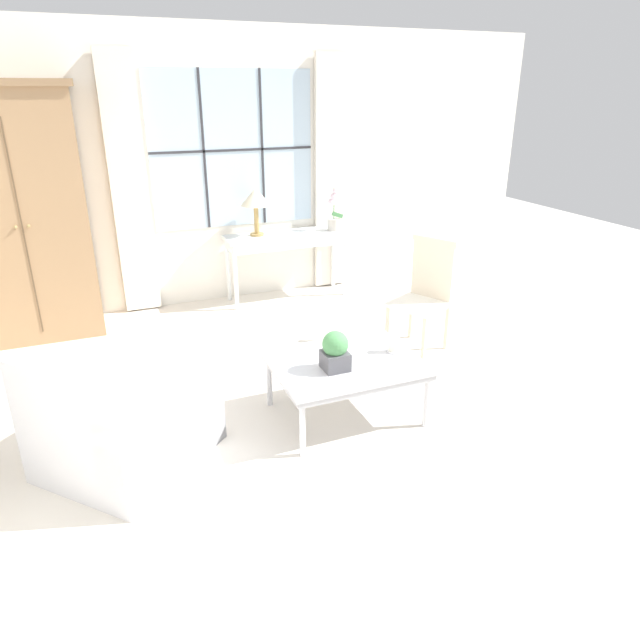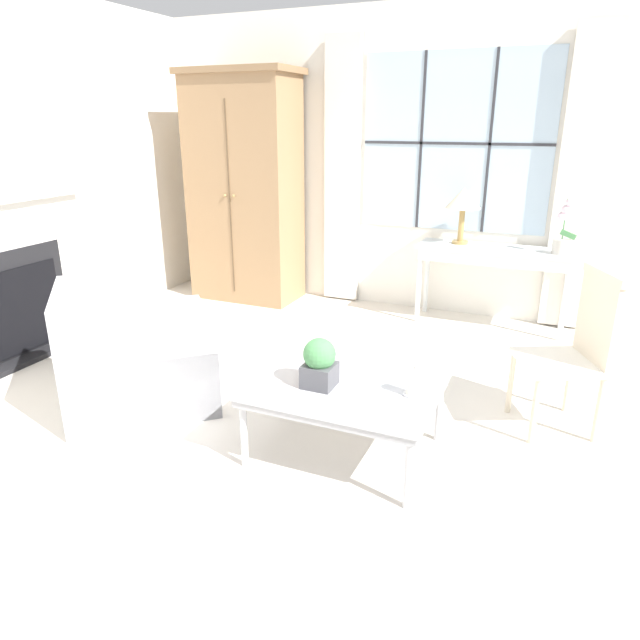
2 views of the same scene
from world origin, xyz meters
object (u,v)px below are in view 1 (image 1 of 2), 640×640
at_px(console_table, 286,241).
at_px(pillar_candle, 394,343).
at_px(side_chair_wooden, 426,289).
at_px(potted_orchid, 334,215).
at_px(table_lamp, 256,198).
at_px(armoire, 24,216).
at_px(armchair_upholstered, 124,422).
at_px(coffee_table, 346,366).
at_px(potted_plant_small, 335,351).

height_order(console_table, pillar_candle, console_table).
height_order(console_table, side_chair_wooden, side_chair_wooden).
bearing_deg(console_table, potted_orchid, -5.58).
bearing_deg(table_lamp, side_chair_wooden, -59.69).
relative_size(table_lamp, potted_orchid, 1.08).
bearing_deg(pillar_candle, table_lamp, 95.46).
xyz_separation_m(potted_orchid, pillar_candle, (-0.61, -2.48, -0.40)).
relative_size(armoire, table_lamp, 4.50).
xyz_separation_m(console_table, pillar_candle, (-0.07, -2.53, -0.14)).
bearing_deg(side_chair_wooden, table_lamp, 120.31).
xyz_separation_m(armoire, armchair_upholstered, (0.55, -2.43, -0.86)).
relative_size(coffee_table, pillar_candle, 6.22).
bearing_deg(coffee_table, console_table, 79.97).
bearing_deg(potted_plant_small, armchair_upholstered, 175.52).
relative_size(console_table, armchair_upholstered, 1.09).
relative_size(armoire, potted_orchid, 4.84).
bearing_deg(coffee_table, table_lamp, 87.09).
relative_size(table_lamp, armchair_upholstered, 0.41).
xyz_separation_m(table_lamp, potted_orchid, (0.86, -0.09, -0.22)).
relative_size(console_table, coffee_table, 1.32).
distance_m(coffee_table, potted_plant_small, 0.23).
relative_size(potted_orchid, potted_plant_small, 1.71).
height_order(potted_orchid, armchair_upholstered, potted_orchid).
relative_size(console_table, pillar_candle, 8.20).
xyz_separation_m(console_table, table_lamp, (-0.32, 0.04, 0.48)).
height_order(table_lamp, coffee_table, table_lamp).
distance_m(side_chair_wooden, pillar_candle, 1.13).
bearing_deg(console_table, armchair_upholstered, -127.74).
bearing_deg(console_table, pillar_candle, -91.61).
bearing_deg(potted_plant_small, armoire, 127.21).
bearing_deg(armchair_upholstered, potted_orchid, 44.71).
relative_size(armoire, console_table, 1.70).
bearing_deg(armchair_upholstered, pillar_candle, -0.57).
bearing_deg(side_chair_wooden, armchair_upholstered, -163.15).
bearing_deg(table_lamp, coffee_table, -92.91).
height_order(table_lamp, potted_orchid, table_lamp).
height_order(potted_plant_small, pillar_candle, potted_plant_small).
bearing_deg(armchair_upholstered, side_chair_wooden, 16.85).
bearing_deg(potted_plant_small, console_table, 77.76).
bearing_deg(armchair_upholstered, table_lamp, 57.47).
height_order(console_table, table_lamp, table_lamp).
distance_m(armchair_upholstered, coffee_table, 1.50).
bearing_deg(potted_orchid, coffee_table, -111.72).
xyz_separation_m(potted_plant_small, pillar_candle, (0.50, 0.09, -0.07)).
height_order(potted_orchid, pillar_candle, potted_orchid).
relative_size(console_table, side_chair_wooden, 1.34).
distance_m(side_chair_wooden, potted_plant_small, 1.57).
distance_m(armoire, pillar_candle, 3.51).
bearing_deg(pillar_candle, armoire, 134.70).
relative_size(armoire, armchair_upholstered, 1.84).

